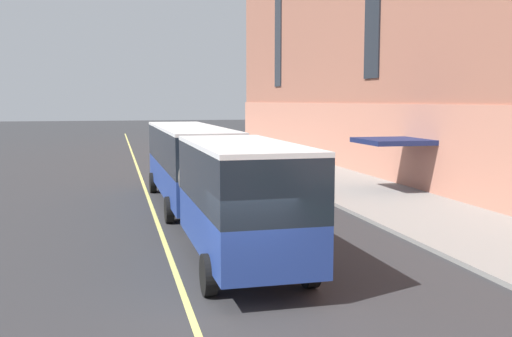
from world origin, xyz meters
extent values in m
plane|color=#303033|center=(0.00, 0.00, 0.00)|extent=(260.00, 260.00, 0.00)
cube|color=navy|center=(10.76, 14.37, 2.60)|extent=(3.20, 3.40, 0.24)
cube|color=navy|center=(0.60, 13.37, 1.23)|extent=(2.69, 11.89, 1.22)
cube|color=black|center=(0.60, 13.37, 2.59)|extent=(2.70, 11.89, 1.50)
cube|color=white|center=(0.60, 13.37, 3.40)|extent=(2.71, 11.89, 0.12)
cube|color=#19232D|center=(0.51, 19.32, 2.44)|extent=(2.31, 0.12, 1.12)
cube|color=orange|center=(0.51, 19.33, 3.16)|extent=(1.75, 0.09, 0.28)
cube|color=black|center=(0.51, 19.34, 0.72)|extent=(2.46, 0.16, 0.24)
cube|color=white|center=(-0.37, 19.33, 0.97)|extent=(0.28, 0.06, 0.18)
cube|color=white|center=(1.39, 19.36, 0.97)|extent=(0.28, 0.06, 0.18)
cylinder|color=#595651|center=(0.70, 6.94, 1.98)|extent=(2.40, 1.04, 2.38)
cube|color=navy|center=(0.76, 3.01, 1.23)|extent=(2.61, 6.90, 1.22)
cube|color=black|center=(0.76, 3.01, 2.59)|extent=(2.62, 6.90, 1.50)
cube|color=white|center=(0.76, 3.01, 3.40)|extent=(2.64, 6.90, 0.12)
cylinder|color=black|center=(-0.71, 17.50, 0.50)|extent=(0.32, 1.00, 1.00)
cylinder|color=black|center=(1.79, 17.54, 0.50)|extent=(0.32, 1.00, 1.00)
cylinder|color=black|center=(-0.59, 9.79, 0.50)|extent=(0.32, 1.00, 1.00)
cylinder|color=black|center=(1.91, 9.83, 0.50)|extent=(0.32, 1.00, 1.00)
cylinder|color=black|center=(-0.46, 1.10, 0.50)|extent=(0.32, 1.00, 1.00)
cylinder|color=black|center=(2.05, 1.14, 0.50)|extent=(0.32, 1.00, 1.00)
cube|color=#B7B7BC|center=(5.65, 24.37, 0.64)|extent=(1.84, 4.58, 0.64)
cube|color=#232D38|center=(5.65, 24.14, 1.24)|extent=(1.61, 2.06, 0.56)
cube|color=#B7B7BC|center=(5.65, 24.14, 1.54)|extent=(1.58, 1.97, 0.04)
cylinder|color=black|center=(4.75, 25.78, 0.32)|extent=(0.22, 0.64, 0.64)
cylinder|color=black|center=(6.54, 25.79, 0.32)|extent=(0.22, 0.64, 0.64)
cylinder|color=black|center=(4.77, 22.94, 0.32)|extent=(0.22, 0.64, 0.64)
cylinder|color=black|center=(6.55, 22.95, 0.32)|extent=(0.22, 0.64, 0.64)
cube|color=#B21E19|center=(5.46, 14.59, 0.64)|extent=(1.99, 4.46, 0.64)
cube|color=#232D38|center=(5.47, 14.37, 1.24)|extent=(1.68, 2.04, 0.56)
cube|color=#B21E19|center=(5.47, 14.37, 1.54)|extent=(1.64, 1.95, 0.04)
cylinder|color=black|center=(4.52, 15.92, 0.32)|extent=(0.25, 0.65, 0.64)
cylinder|color=black|center=(6.30, 15.99, 0.32)|extent=(0.25, 0.65, 0.64)
cylinder|color=black|center=(4.63, 13.20, 0.32)|extent=(0.25, 0.65, 0.64)
cylinder|color=black|center=(6.41, 13.27, 0.32)|extent=(0.25, 0.65, 0.64)
cylinder|color=red|center=(7.22, 21.03, 0.43)|extent=(0.24, 0.24, 0.55)
sphere|color=silver|center=(7.22, 21.03, 0.77)|extent=(0.20, 0.20, 0.20)
cylinder|color=silver|center=(7.06, 21.03, 0.48)|extent=(0.10, 0.09, 0.09)
cylinder|color=silver|center=(7.38, 21.03, 0.48)|extent=(0.10, 0.09, 0.09)
cube|color=#E0D66B|center=(-1.04, 3.00, 0.00)|extent=(0.16, 140.00, 0.01)
camera|label=1|loc=(-2.54, -12.45, 4.56)|focal=42.00mm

